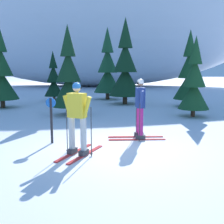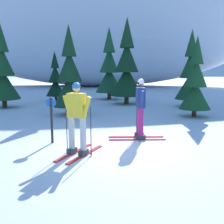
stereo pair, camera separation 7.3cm
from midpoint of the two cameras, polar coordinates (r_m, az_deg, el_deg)
ground_plane at (r=7.22m, az=-1.69°, el=-7.91°), size 120.00×120.00×0.00m
skier_yellow_jacket at (r=6.62m, az=-7.03°, el=-1.11°), size 1.03×1.64×1.79m
skier_navy_jacket at (r=8.16m, az=6.18°, el=0.93°), size 1.73×0.80×1.81m
pine_tree_far_left at (r=15.73m, az=-21.89°, el=7.75°), size 1.75×1.75×4.53m
pine_tree_left at (r=18.06m, az=-11.71°, el=6.58°), size 1.24×1.24×3.22m
pine_tree_center_left at (r=12.41m, az=-8.72°, el=7.10°), size 1.56×1.56×4.03m
pine_tree_center at (r=18.57m, az=-0.48°, el=8.90°), size 1.86×1.86×4.82m
pine_tree_center_right at (r=16.10m, az=3.25°, el=9.11°), size 1.93×1.93×5.00m
pine_tree_right at (r=12.35m, az=17.33°, el=5.74°), size 1.35×1.35×3.49m
pine_tree_far_right at (r=15.57m, az=16.31°, el=7.49°), size 1.62×1.62×4.18m
snow_ridge_background at (r=32.85m, az=-2.85°, el=19.50°), size 39.20×15.66×15.95m
trail_marker_post at (r=7.86m, az=-12.34°, el=-1.09°), size 0.28×0.07×1.31m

